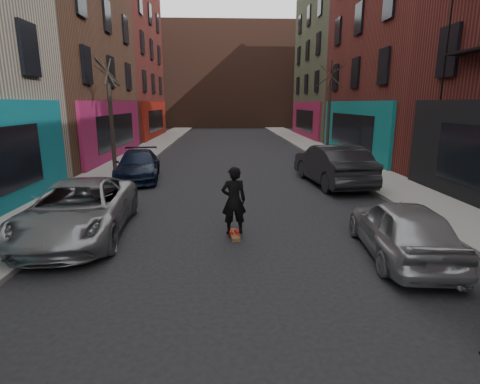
{
  "coord_description": "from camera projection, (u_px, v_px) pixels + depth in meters",
  "views": [
    {
      "loc": [
        -0.75,
        -0.8,
        3.39
      ],
      "look_at": [
        -0.42,
        6.7,
        1.6
      ],
      "focal_mm": 28.0,
      "sensor_mm": 36.0,
      "label": 1
    }
  ],
  "objects": [
    {
      "name": "sidewalk_left",
      "position": [
        156.0,
        145.0,
        30.46
      ],
      "size": [
        2.5,
        84.0,
        0.13
      ],
      "primitive_type": "cube",
      "color": "gray",
      "rests_on": "ground"
    },
    {
      "name": "sidewalk_right",
      "position": [
        308.0,
        144.0,
        31.0
      ],
      "size": [
        2.5,
        84.0,
        0.13
      ],
      "primitive_type": "cube",
      "color": "gray",
      "rests_on": "ground"
    },
    {
      "name": "building_far",
      "position": [
        228.0,
        77.0,
        54.39
      ],
      "size": [
        40.0,
        10.0,
        14.0
      ],
      "primitive_type": "cube",
      "color": "#47281E",
      "rests_on": "ground"
    },
    {
      "name": "tree_left_far",
      "position": [
        110.0,
        103.0,
        18.03
      ],
      "size": [
        2.0,
        2.0,
        6.5
      ],
      "primitive_type": null,
      "color": "black",
      "rests_on": "sidewalk_left"
    },
    {
      "name": "tree_right_far",
      "position": [
        330.0,
        101.0,
        24.36
      ],
      "size": [
        2.0,
        2.0,
        6.8
      ],
      "primitive_type": null,
      "color": "black",
      "rests_on": "sidewalk_right"
    },
    {
      "name": "parked_left_far",
      "position": [
        79.0,
        209.0,
        9.69
      ],
      "size": [
        2.71,
        5.25,
        1.41
      ],
      "primitive_type": "imported",
      "rotation": [
        0.0,
        0.0,
        0.07
      ],
      "color": "gray",
      "rests_on": "ground"
    },
    {
      "name": "parked_left_end",
      "position": [
        138.0,
        165.0,
        16.84
      ],
      "size": [
        2.4,
        4.68,
        1.3
      ],
      "primitive_type": "imported",
      "rotation": [
        0.0,
        0.0,
        0.13
      ],
      "color": "black",
      "rests_on": "ground"
    },
    {
      "name": "parked_right_far",
      "position": [
        402.0,
        228.0,
        8.33
      ],
      "size": [
        1.94,
        4.05,
        1.33
      ],
      "primitive_type": "imported",
      "rotation": [
        0.0,
        0.0,
        3.05
      ],
      "color": "#979BA0",
      "rests_on": "ground"
    },
    {
      "name": "parked_right_end",
      "position": [
        332.0,
        165.0,
        15.78
      ],
      "size": [
        2.33,
        5.34,
        1.71
      ],
      "primitive_type": "imported",
      "rotation": [
        0.0,
        0.0,
        3.24
      ],
      "color": "black",
      "rests_on": "ground"
    },
    {
      "name": "skateboard",
      "position": [
        234.0,
        235.0,
        9.71
      ],
      "size": [
        0.32,
        0.82,
        0.1
      ],
      "primitive_type": "cube",
      "rotation": [
        0.0,
        0.0,
        0.13
      ],
      "color": "brown",
      "rests_on": "ground"
    },
    {
      "name": "skateboarder",
      "position": [
        234.0,
        201.0,
        9.49
      ],
      "size": [
        0.69,
        0.5,
        1.75
      ],
      "primitive_type": "imported",
      "rotation": [
        0.0,
        0.0,
        3.27
      ],
      "color": "black",
      "rests_on": "skateboard"
    }
  ]
}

